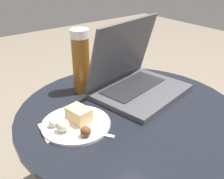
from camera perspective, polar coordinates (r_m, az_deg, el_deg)
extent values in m
cylinder|color=#9E9EA3|center=(1.03, 3.34, -16.36)|extent=(0.09, 0.09, 0.46)
cylinder|color=black|center=(0.88, 3.76, -5.03)|extent=(0.75, 0.75, 0.02)
cube|color=silver|center=(0.81, -10.01, -7.98)|extent=(0.16, 0.12, 0.00)
cube|color=#47474C|center=(0.98, 6.40, -0.43)|extent=(0.37, 0.31, 0.02)
cube|color=black|center=(1.00, 4.65, 0.78)|extent=(0.27, 0.17, 0.00)
cube|color=#47474C|center=(0.98, 2.30, 8.09)|extent=(0.34, 0.14, 0.25)
cube|color=#19234C|center=(0.98, 2.43, 8.01)|extent=(0.31, 0.12, 0.22)
cylinder|color=brown|center=(0.97, -6.71, 5.24)|extent=(0.06, 0.06, 0.21)
cylinder|color=white|center=(0.93, -7.11, 12.00)|extent=(0.07, 0.07, 0.03)
cylinder|color=white|center=(0.81, -7.83, -7.46)|extent=(0.21, 0.21, 0.01)
cube|color=#DBB775|center=(0.80, -7.26, -5.44)|extent=(0.06, 0.08, 0.05)
sphere|color=brown|center=(0.74, -5.76, -9.04)|extent=(0.03, 0.03, 0.03)
sphere|color=beige|center=(0.80, -12.71, -7.02)|extent=(0.03, 0.03, 0.03)
sphere|color=beige|center=(0.77, -10.68, -7.68)|extent=(0.04, 0.04, 0.04)
cube|color=#B2B2B7|center=(0.77, -4.09, -9.35)|extent=(0.08, 0.12, 0.01)
cube|color=#B2B2B7|center=(0.81, -10.18, -7.92)|extent=(0.05, 0.06, 0.01)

